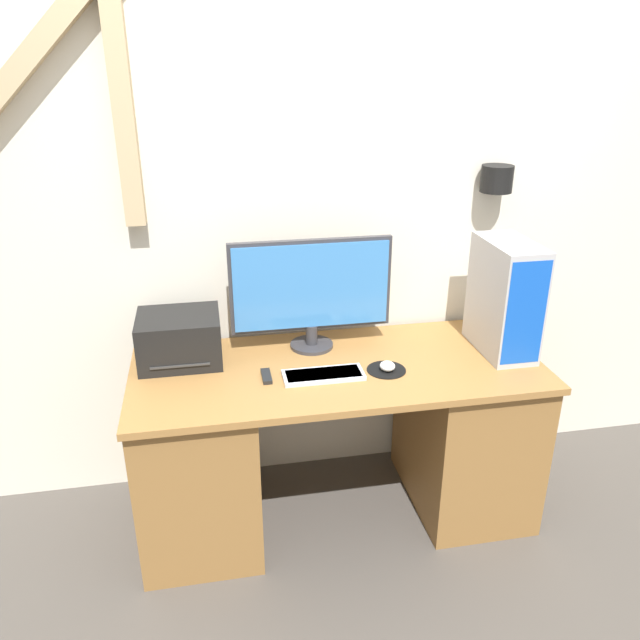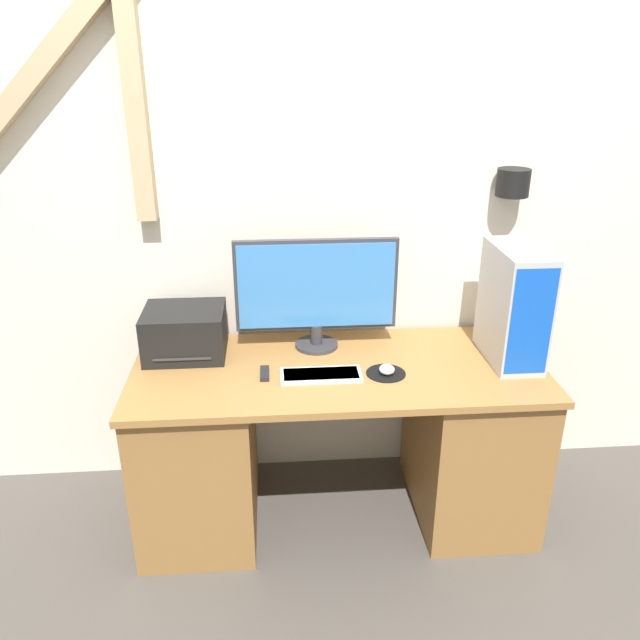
# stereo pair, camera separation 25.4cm
# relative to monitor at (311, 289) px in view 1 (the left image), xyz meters

# --- Properties ---
(ground_plane) EXTENTS (12.00, 12.00, 0.00)m
(ground_plane) POSITION_rel_monitor_xyz_m (0.08, -0.57, -1.04)
(ground_plane) COLOR #4C4742
(wall_back) EXTENTS (6.40, 0.19, 2.70)m
(wall_back) POSITION_rel_monitor_xyz_m (0.06, 0.21, 0.33)
(wall_back) COLOR silver
(wall_back) RESTS_ON ground_plane
(desk) EXTENTS (1.73, 0.73, 0.76)m
(desk) POSITION_rel_monitor_xyz_m (0.08, -0.21, -0.64)
(desk) COLOR olive
(desk) RESTS_ON ground_plane
(monitor) EXTENTS (0.71, 0.19, 0.50)m
(monitor) POSITION_rel_monitor_xyz_m (0.00, 0.00, 0.00)
(monitor) COLOR #333338
(monitor) RESTS_ON desk
(keyboard) EXTENTS (0.33, 0.13, 0.02)m
(keyboard) POSITION_rel_monitor_xyz_m (-0.00, -0.30, -0.26)
(keyboard) COLOR silver
(keyboard) RESTS_ON desk
(mousepad) EXTENTS (0.16, 0.16, 0.00)m
(mousepad) POSITION_rel_monitor_xyz_m (0.27, -0.29, -0.27)
(mousepad) COLOR black
(mousepad) RESTS_ON desk
(mouse) EXTENTS (0.06, 0.07, 0.04)m
(mouse) POSITION_rel_monitor_xyz_m (0.27, -0.29, -0.25)
(mouse) COLOR silver
(mouse) RESTS_ON mousepad
(computer_tower) EXTENTS (0.19, 0.38, 0.50)m
(computer_tower) POSITION_rel_monitor_xyz_m (0.82, -0.19, -0.03)
(computer_tower) COLOR #B2B2B7
(computer_tower) RESTS_ON desk
(printer) EXTENTS (0.34, 0.30, 0.21)m
(printer) POSITION_rel_monitor_xyz_m (-0.57, -0.03, -0.17)
(printer) COLOR black
(printer) RESTS_ON desk
(remote_control) EXTENTS (0.04, 0.12, 0.02)m
(remote_control) POSITION_rel_monitor_xyz_m (-0.23, -0.26, -0.27)
(remote_control) COLOR black
(remote_control) RESTS_ON desk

